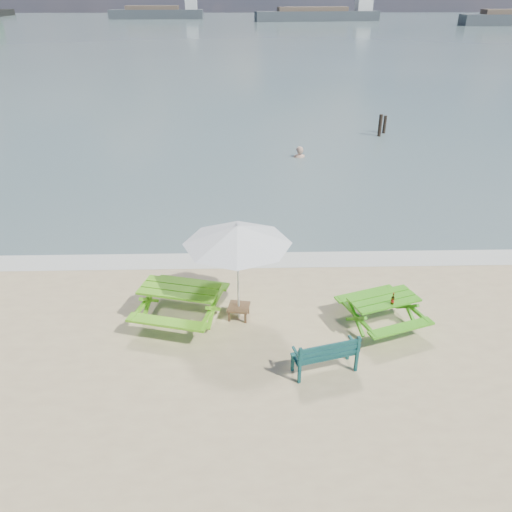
{
  "coord_description": "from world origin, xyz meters",
  "views": [
    {
      "loc": [
        -0.75,
        -7.61,
        6.71
      ],
      "look_at": [
        -0.48,
        3.0,
        1.0
      ],
      "focal_mm": 35.0,
      "sensor_mm": 36.0,
      "label": 1
    }
  ],
  "objects_px": {
    "beer_bottle": "(393,300)",
    "park_bench": "(324,360)",
    "side_table": "(239,311)",
    "swimmer": "(299,166)",
    "picnic_table_right": "(382,312)",
    "patio_umbrella": "(237,235)",
    "picnic_table_left": "(181,304)"
  },
  "relations": [
    {
      "from": "park_bench",
      "to": "swimmer",
      "type": "bearing_deg",
      "value": 86.14
    },
    {
      "from": "park_bench",
      "to": "patio_umbrella",
      "type": "bearing_deg",
      "value": 132.36
    },
    {
      "from": "patio_umbrella",
      "to": "park_bench",
      "type": "bearing_deg",
      "value": -47.64
    },
    {
      "from": "beer_bottle",
      "to": "side_table",
      "type": "bearing_deg",
      "value": 169.43
    },
    {
      "from": "swimmer",
      "to": "picnic_table_right",
      "type": "bearing_deg",
      "value": -87.58
    },
    {
      "from": "patio_umbrella",
      "to": "beer_bottle",
      "type": "relative_size",
      "value": 10.1
    },
    {
      "from": "side_table",
      "to": "beer_bottle",
      "type": "distance_m",
      "value": 3.43
    },
    {
      "from": "patio_umbrella",
      "to": "beer_bottle",
      "type": "xyz_separation_m",
      "value": [
        3.31,
        -0.62,
        -1.31
      ]
    },
    {
      "from": "picnic_table_left",
      "to": "patio_umbrella",
      "type": "xyz_separation_m",
      "value": [
        1.31,
        0.04,
        1.72
      ]
    },
    {
      "from": "patio_umbrella",
      "to": "swimmer",
      "type": "distance_m",
      "value": 12.88
    },
    {
      "from": "picnic_table_right",
      "to": "beer_bottle",
      "type": "distance_m",
      "value": 0.53
    },
    {
      "from": "picnic_table_right",
      "to": "patio_umbrella",
      "type": "xyz_separation_m",
      "value": [
        -3.19,
        0.4,
        1.77
      ]
    },
    {
      "from": "picnic_table_left",
      "to": "beer_bottle",
      "type": "xyz_separation_m",
      "value": [
        4.62,
        -0.58,
        0.41
      ]
    },
    {
      "from": "park_bench",
      "to": "beer_bottle",
      "type": "distance_m",
      "value": 2.12
    },
    {
      "from": "picnic_table_right",
      "to": "park_bench",
      "type": "bearing_deg",
      "value": -135.65
    },
    {
      "from": "picnic_table_left",
      "to": "side_table",
      "type": "distance_m",
      "value": 1.33
    },
    {
      "from": "picnic_table_right",
      "to": "picnic_table_left",
      "type": "bearing_deg",
      "value": 175.43
    },
    {
      "from": "beer_bottle",
      "to": "park_bench",
      "type": "bearing_deg",
      "value": -142.41
    },
    {
      "from": "park_bench",
      "to": "swimmer",
      "type": "relative_size",
      "value": 0.73
    },
    {
      "from": "beer_bottle",
      "to": "swimmer",
      "type": "height_order",
      "value": "beer_bottle"
    },
    {
      "from": "side_table",
      "to": "picnic_table_right",
      "type": "bearing_deg",
      "value": -7.11
    },
    {
      "from": "park_bench",
      "to": "beer_bottle",
      "type": "xyz_separation_m",
      "value": [
        1.61,
        1.24,
        0.57
      ]
    },
    {
      "from": "picnic_table_right",
      "to": "swimmer",
      "type": "bearing_deg",
      "value": 92.42
    },
    {
      "from": "swimmer",
      "to": "beer_bottle",
      "type": "bearing_deg",
      "value": -87.1
    },
    {
      "from": "beer_bottle",
      "to": "picnic_table_right",
      "type": "bearing_deg",
      "value": 118.26
    },
    {
      "from": "park_bench",
      "to": "side_table",
      "type": "height_order",
      "value": "park_bench"
    },
    {
      "from": "side_table",
      "to": "beer_bottle",
      "type": "relative_size",
      "value": 2.02
    },
    {
      "from": "park_bench",
      "to": "beer_bottle",
      "type": "height_order",
      "value": "beer_bottle"
    },
    {
      "from": "patio_umbrella",
      "to": "swimmer",
      "type": "bearing_deg",
      "value": 77.86
    },
    {
      "from": "park_bench",
      "to": "beer_bottle",
      "type": "relative_size",
      "value": 4.99
    },
    {
      "from": "side_table",
      "to": "swimmer",
      "type": "height_order",
      "value": "swimmer"
    },
    {
      "from": "picnic_table_left",
      "to": "beer_bottle",
      "type": "distance_m",
      "value": 4.68
    }
  ]
}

